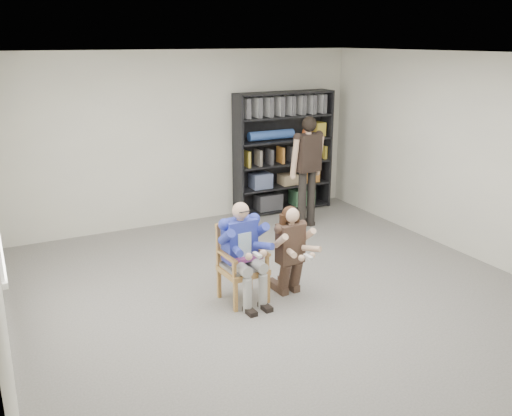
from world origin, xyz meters
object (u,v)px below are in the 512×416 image
seated_man (243,252)px  bookshelf (283,153)px  kneeling_woman (292,251)px  armchair (243,264)px  standing_man (307,173)px

seated_man → bookshelf: bookshelf is taller
seated_man → kneeling_woman: (0.58, -0.12, -0.05)m
armchair → bookshelf: bearing=49.2°
armchair → seated_man: 0.14m
seated_man → kneeling_woman: size_ratio=1.09×
armchair → seated_man: (0.00, -0.00, 0.14)m
armchair → seated_man: seated_man is taller
seated_man → kneeling_woman: bearing=-15.5°
armchair → bookshelf: 3.64m
seated_man → standing_man: bearing=39.1°
armchair → bookshelf: (2.17, 2.87, 0.59)m
seated_man → standing_man: size_ratio=0.67×
armchair → kneeling_woman: (0.58, -0.12, 0.09)m
bookshelf → standing_man: (-0.10, -0.95, -0.15)m
armchair → standing_man: standing_man is taller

